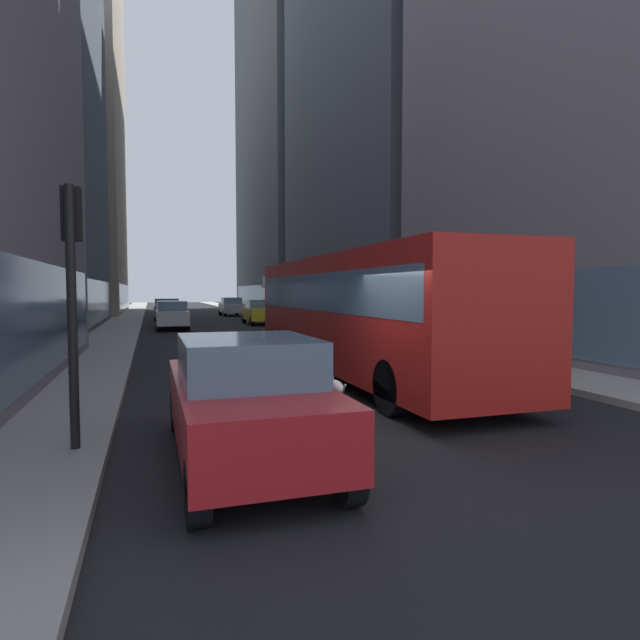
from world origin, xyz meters
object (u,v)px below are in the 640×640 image
car_grey_wagon (167,309)px  traffic_light_near (72,273)px  car_white_van (172,315)px  pedestrian_with_handbag (518,335)px  car_red_coupe (245,398)px  dalmatian_dog (334,388)px  car_yellow_taxi (259,312)px  transit_bus (361,307)px  car_silver_sedan (231,307)px

car_grey_wagon → traffic_light_near: 33.53m
car_white_van → pedestrian_with_handbag: bearing=-67.1°
car_red_coupe → dalmatian_dog: car_red_coupe is taller
car_white_van → car_yellow_taxi: bearing=24.5°
transit_bus → dalmatian_dog: transit_bus is taller
car_grey_wagon → traffic_light_near: bearing=-93.6°
car_grey_wagon → dalmatian_dog: 32.45m
dalmatian_dog → traffic_light_near: 4.54m
car_white_van → traffic_light_near: size_ratio=1.41×
car_grey_wagon → traffic_light_near: size_ratio=1.32×
car_white_van → traffic_light_near: traffic_light_near is taller
car_grey_wagon → dalmatian_dog: size_ratio=4.68×
car_silver_sedan → traffic_light_near: 39.19m
car_silver_sedan → pedestrian_with_handbag: pedestrian_with_handbag is taller
car_yellow_taxi → traffic_light_near: size_ratio=1.15×
car_white_van → car_red_coupe: bearing=-90.0°
traffic_light_near → car_red_coupe: bearing=-21.3°
pedestrian_with_handbag → dalmatian_dog: bearing=-154.0°
car_white_van → car_silver_sedan: bearing=69.4°
car_white_van → car_grey_wagon: bearing=90.0°
traffic_light_near → car_silver_sedan: bearing=78.7°
pedestrian_with_handbag → traffic_light_near: bearing=-158.2°
car_yellow_taxi → pedestrian_with_handbag: 22.09m
car_yellow_taxi → pedestrian_with_handbag: pedestrian_with_handbag is taller
car_red_coupe → dalmatian_dog: (1.88, 1.85, -0.31)m
car_yellow_taxi → dalmatian_dog: (-3.72, -25.01, -0.31)m
transit_bus → traffic_light_near: 7.89m
car_white_van → car_red_coupe: (0.00, -24.30, -0.00)m
car_white_van → pedestrian_with_handbag: (8.19, -19.38, 0.19)m
dalmatian_dog → traffic_light_near: bearing=-165.6°
car_grey_wagon → car_red_coupe: bearing=-90.0°
car_grey_wagon → dalmatian_dog: (1.88, -32.40, -0.31)m
traffic_light_near → car_yellow_taxi: bearing=73.5°
transit_bus → pedestrian_with_handbag: bearing=-11.6°
car_red_coupe → car_yellow_taxi: bearing=78.2°
car_grey_wagon → pedestrian_with_handbag: (8.19, -29.32, 0.19)m
car_silver_sedan → traffic_light_near: traffic_light_near is taller
car_grey_wagon → car_silver_sedan: bearing=41.6°
car_white_van → car_red_coupe: size_ratio=1.10×
car_yellow_taxi → dalmatian_dog: car_yellow_taxi is taller
car_silver_sedan → pedestrian_with_handbag: size_ratio=2.34×
car_grey_wagon → pedestrian_with_handbag: bearing=-74.4°
car_red_coupe → dalmatian_dog: bearing=44.5°
car_red_coupe → car_silver_sedan: bearing=81.9°
dalmatian_dog → pedestrian_with_handbag: bearing=26.0°
dalmatian_dog → pedestrian_with_handbag: 7.04m
pedestrian_with_handbag → car_red_coupe: bearing=-149.0°
transit_bus → pedestrian_with_handbag: transit_bus is taller
car_grey_wagon → pedestrian_with_handbag: size_ratio=2.66×
car_grey_wagon → traffic_light_near: (-2.10, -33.42, 1.61)m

